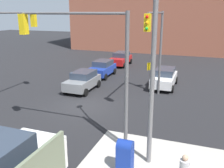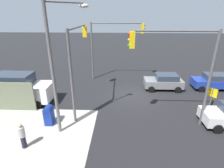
{
  "view_description": "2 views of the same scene",
  "coord_description": "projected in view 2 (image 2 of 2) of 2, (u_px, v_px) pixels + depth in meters",
  "views": [
    {
      "loc": [
        14.91,
        7.64,
        6.46
      ],
      "look_at": [
        0.68,
        2.39,
        2.04
      ],
      "focal_mm": 40.0,
      "sensor_mm": 36.0,
      "label": 1
    },
    {
      "loc": [
        1.28,
        15.3,
        7.31
      ],
      "look_at": [
        1.93,
        1.58,
        1.78
      ],
      "focal_mm": 28.0,
      "sensor_mm": 36.0,
      "label": 2
    }
  ],
  "objects": [
    {
      "name": "warning_sign_two_way",
      "position": [
        211.0,
        98.0,
        12.68
      ],
      "size": [
        0.48,
        0.48,
        2.4
      ],
      "color": "#4C4C4C",
      "rests_on": "ground"
    },
    {
      "name": "traffic_signal_nw_corner",
      "position": [
        180.0,
        60.0,
        10.85
      ],
      "size": [
        5.44,
        0.36,
        6.5
      ],
      "color": "#59595B",
      "rests_on": "ground"
    },
    {
      "name": "pedestrian_crossing",
      "position": [
        22.0,
        136.0,
        9.98
      ],
      "size": [
        0.36,
        0.36,
        1.62
      ],
      "rotation": [
        0.0,
        0.0,
        5.49
      ],
      "color": "#B2B2B7",
      "rests_on": "ground"
    },
    {
      "name": "ground_plane",
      "position": [
        133.0,
        95.0,
        16.85
      ],
      "size": [
        120.0,
        120.0,
        0.0
      ],
      "primitive_type": "plane",
      "color": "black"
    },
    {
      "name": "sedan_gray",
      "position": [
        164.0,
        81.0,
        17.97
      ],
      "size": [
        3.83,
        2.02,
        1.62
      ],
      "color": "slate",
      "rests_on": "ground"
    },
    {
      "name": "mailbox_blue",
      "position": [
        49.0,
        115.0,
        12.2
      ],
      "size": [
        0.56,
        0.64,
        1.43
      ],
      "color": "navy",
      "rests_on": "ground"
    },
    {
      "name": "traffic_signal_ne_corner",
      "position": [
        78.0,
        52.0,
        13.19
      ],
      "size": [
        0.36,
        5.75,
        6.5
      ],
      "color": "#59595B",
      "rests_on": "ground"
    },
    {
      "name": "traffic_signal_se_corner",
      "position": [
        112.0,
        40.0,
        19.38
      ],
      "size": [
        5.94,
        0.36,
        6.5
      ],
      "color": "#59595B",
      "rests_on": "ground"
    },
    {
      "name": "street_lamp_corner",
      "position": [
        57.0,
        62.0,
        10.18
      ],
      "size": [
        2.11,
        1.95,
        8.0
      ],
      "color": "slate",
      "rests_on": "ground"
    },
    {
      "name": "van_white_delivery",
      "position": [
        19.0,
        89.0,
        15.14
      ],
      "size": [
        5.4,
        2.32,
        2.62
      ],
      "color": "white",
      "rests_on": "ground"
    },
    {
      "name": "sedan_blue",
      "position": [
        212.0,
        81.0,
        18.03
      ],
      "size": [
        3.81,
        2.02,
        1.62
      ],
      "color": "#1E389E",
      "rests_on": "ground"
    }
  ]
}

